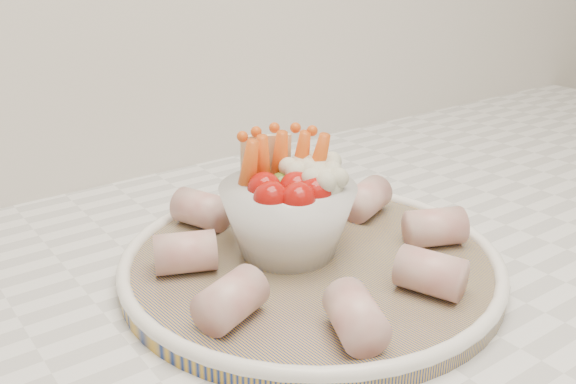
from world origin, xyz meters
TOP-DOWN VIEW (x-y plane):
  - serving_platter at (0.17, 1.44)m, footprint 0.35×0.35m
  - veggie_bowl at (0.17, 1.46)m, footprint 0.12×0.12m
  - cured_meat_rolls at (0.17, 1.44)m, footprint 0.27×0.29m

SIDE VIEW (x-z plane):
  - serving_platter at x=0.17m, z-range 0.92..0.94m
  - cured_meat_rolls at x=0.17m, z-range 0.94..0.97m
  - veggie_bowl at x=0.17m, z-range 0.92..1.03m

